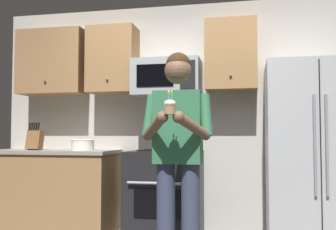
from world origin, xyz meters
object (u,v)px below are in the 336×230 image
at_px(person, 178,147).
at_px(refrigerator, 314,154).
at_px(cupcake, 170,107).
at_px(oven_range, 165,194).
at_px(microwave, 167,78).
at_px(bowl_large_white, 83,144).
at_px(knife_block, 35,140).

bearing_deg(person, refrigerator, 38.43).
bearing_deg(cupcake, oven_range, 103.57).
relative_size(microwave, bowl_large_white, 2.85).
bearing_deg(person, bowl_large_white, 141.78).
bearing_deg(cupcake, person, 90.00).
bearing_deg(cupcake, microwave, 102.47).
relative_size(oven_range, cupcake, 5.36).
xyz_separation_m(oven_range, person, (0.32, -0.98, 0.53)).
height_order(person, cupcake, person).
bearing_deg(refrigerator, bowl_large_white, 178.91).
bearing_deg(knife_block, oven_range, 1.13).
relative_size(oven_range, refrigerator, 0.52).
bearing_deg(oven_range, bowl_large_white, 179.57).
bearing_deg(oven_range, person, -72.13).
height_order(bowl_large_white, cupcake, cupcake).
bearing_deg(cupcake, bowl_large_white, 133.59).
relative_size(oven_range, bowl_large_white, 3.58).
xyz_separation_m(knife_block, person, (1.82, -0.95, -0.04)).
distance_m(microwave, refrigerator, 1.72).
height_order(microwave, person, microwave).
bearing_deg(person, cupcake, -90.00).
distance_m(microwave, bowl_large_white, 1.20).
relative_size(oven_range, microwave, 1.26).
relative_size(microwave, person, 0.42).
height_order(oven_range, refrigerator, refrigerator).
xyz_separation_m(knife_block, cupcake, (1.82, -1.28, 0.26)).
distance_m(microwave, person, 1.35).
bearing_deg(person, knife_block, 152.42).
relative_size(knife_block, person, 0.18).
relative_size(bowl_large_white, cupcake, 1.50).
distance_m(bowl_large_white, person, 1.59).
relative_size(person, cupcake, 10.13).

